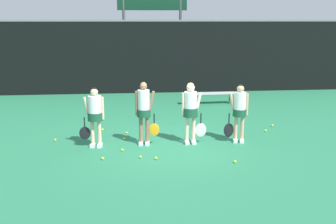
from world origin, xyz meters
TOP-DOWN VIEW (x-y plane):
  - ground_plane at (0.00, 0.00)m, footprint 140.00×140.00m
  - fence_windscreen at (0.00, 7.92)m, footprint 60.00×0.08m
  - scoreboard at (0.15, 9.23)m, footprint 3.36×0.15m
  - bench_courtside at (2.20, 5.11)m, footprint 2.14×0.43m
  - player_0 at (-1.98, -0.04)m, footprint 0.68×0.40m
  - player_1 at (-0.67, 0.02)m, footprint 0.64×0.37m
  - player_2 at (0.60, -0.02)m, footprint 0.69×0.40m
  - player_3 at (1.96, -0.00)m, footprint 0.65×0.37m
  - tennis_ball_0 at (-1.90, 1.52)m, footprint 0.07×0.07m
  - tennis_ball_1 at (1.42, -1.64)m, footprint 0.07×0.07m
  - tennis_ball_2 at (-0.82, -1.08)m, footprint 0.07×0.07m
  - tennis_ball_3 at (-0.44, -1.21)m, footprint 0.07×0.07m
  - tennis_ball_4 at (-1.74, -1.10)m, footprint 0.07×0.07m
  - tennis_ball_5 at (3.08, 0.93)m, footprint 0.06×0.06m
  - tennis_ball_6 at (3.50, 1.48)m, footprint 0.07×0.07m
  - tennis_ball_7 at (-1.27, -0.49)m, footprint 0.07×0.07m
  - tennis_ball_8 at (-3.17, 0.58)m, footprint 0.07×0.07m
  - tennis_ball_9 at (1.13, 1.46)m, footprint 0.07×0.07m
  - tennis_ball_10 at (-1.24, 0.51)m, footprint 0.07×0.07m
  - tennis_ball_11 at (-1.16, 1.09)m, footprint 0.07×0.07m

SIDE VIEW (x-z plane):
  - ground_plane at x=0.00m, z-range 0.00..0.00m
  - tennis_ball_5 at x=3.08m, z-range 0.00..0.06m
  - tennis_ball_2 at x=-0.82m, z-range 0.00..0.07m
  - tennis_ball_10 at x=-1.24m, z-range 0.00..0.07m
  - tennis_ball_8 at x=-3.17m, z-range 0.00..0.07m
  - tennis_ball_7 at x=-1.27m, z-range 0.00..0.07m
  - tennis_ball_11 at x=-1.16m, z-range 0.00..0.07m
  - tennis_ball_6 at x=3.50m, z-range 0.00..0.07m
  - tennis_ball_0 at x=-1.90m, z-range 0.00..0.07m
  - tennis_ball_1 at x=1.42m, z-range 0.00..0.07m
  - tennis_ball_3 at x=-0.44m, z-range 0.00..0.07m
  - tennis_ball_9 at x=1.13m, z-range 0.00..0.07m
  - tennis_ball_4 at x=-1.74m, z-range 0.00..0.07m
  - bench_courtside at x=2.20m, z-range 0.17..0.63m
  - player_0 at x=-1.98m, z-range 0.14..1.76m
  - player_3 at x=1.96m, z-range 0.14..1.77m
  - player_2 at x=0.60m, z-range 0.16..1.86m
  - player_1 at x=-0.67m, z-range 0.15..1.88m
  - fence_windscreen at x=0.00m, z-range 0.01..3.37m
  - scoreboard at x=0.15m, z-range 1.41..6.53m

